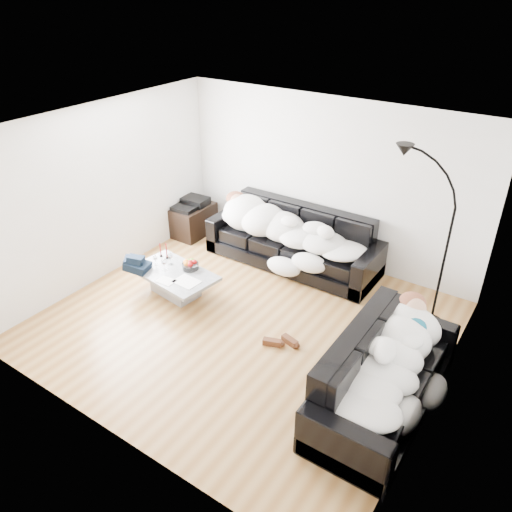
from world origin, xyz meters
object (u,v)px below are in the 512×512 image
Objects in this scene: coffee_table at (175,283)px; av_cabinet at (193,220)px; sleeper_right at (388,359)px; fruit_bowl at (190,264)px; wine_glass_a at (171,259)px; sofa_right at (386,374)px; shoes at (280,341)px; floor_lamp at (445,256)px; wine_glass_b at (155,260)px; candle_right at (167,251)px; sleeper_back at (292,228)px; sofa_back at (293,239)px; candle_left at (160,250)px; stereo at (192,203)px; wine_glass_c at (164,265)px.

coffee_table is 1.93m from av_cabinet.
sleeper_right reaches higher than fruit_bowl.
sleeper_right reaches higher than wine_glass_a.
sofa_right is at bearing -8.36° from wine_glass_a.
floor_lamp reaches higher than shoes.
candle_right reaches higher than wine_glass_b.
av_cabinet is at bearing -179.21° from sleeper_back.
coffee_table is at bearing -119.82° from sofa_back.
wine_glass_b is at bearing -67.47° from av_cabinet.
fruit_bowl is 1.84m from av_cabinet.
floor_lamp reaches higher than candle_left.
stereo is at bearing -172.47° from floor_lamp.
sleeper_right is 3.49m from wine_glass_c.
sofa_right is 9.10× the size of fruit_bowl.
candle_right is at bearing 149.64° from wine_glass_a.
sofa_back is at bearing 108.44° from shoes.
fruit_bowl reaches higher than shoes.
sleeper_right reaches higher than candle_left.
coffee_table is (-3.32, 0.37, -0.47)m from sleeper_right.
sofa_back is at bearing 60.18° from coffee_table.
sleeper_right is 1.52× the size of coffee_table.
wine_glass_b is 0.38× the size of shoes.
candle_right is at bearing 80.50° from sleeper_right.
sofa_right is at bearing -17.68° from shoes.
sofa_back is 6.31× the size of stereo.
candle_right is at bearing -63.79° from av_cabinet.
wine_glass_b is at bearing -148.93° from floor_lamp.
candle_left reaches higher than av_cabinet.
coffee_table is at bearing -37.18° from wine_glass_a.
wine_glass_b reaches higher than coffee_table.
wine_glass_c is 1.89m from av_cabinet.
floor_lamp is (3.47, 1.44, 0.58)m from wine_glass_c.
sofa_back is 15.28× the size of wine_glass_a.
sleeper_right is at bearing -41.50° from sofa_back.
sofa_back reaches higher than av_cabinet.
wine_glass_a is 2.12m from shoes.
coffee_table is 1.89m from shoes.
fruit_bowl is (-3.19, 0.58, -0.01)m from sofa_right.
fruit_bowl is 0.49m from candle_right.
sleeper_back is 2.04m from candle_left.
sofa_back is at bearing -176.78° from floor_lamp.
coffee_table is 6.67× the size of wine_glass_c.
wine_glass_b is 1.75m from av_cabinet.
sofa_right is 8.79× the size of candle_right.
sleeper_right is 3.73m from candle_right.
coffee_table is 1.59× the size of av_cabinet.
stereo is at bearing 118.21° from wine_glass_c.
stereo is (-2.01, -0.03, -0.05)m from sleeper_back.
wine_glass_b is (-3.69, 0.39, -0.01)m from sofa_right.
wine_glass_b is at bearing 84.02° from sleeper_right.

